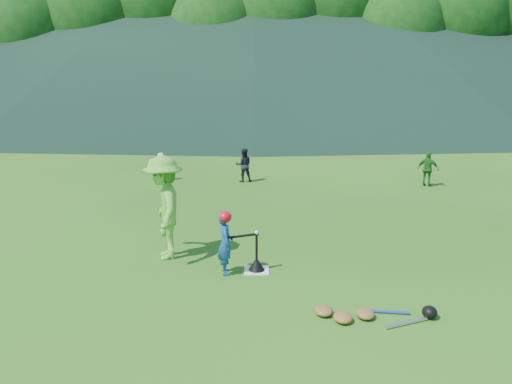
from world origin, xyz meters
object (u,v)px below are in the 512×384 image
batter_child (225,243)px  batting_tee (257,264)px  equipment_pile (365,314)px  fielder_b (244,165)px  fielder_c (428,169)px  home_plate (257,270)px  adult_coach (164,208)px  fielder_a (161,167)px

batter_child → batting_tee: (0.56, 0.10, -0.44)m
batter_child → equipment_pile: batter_child is taller
fielder_b → equipment_pile: 9.91m
fielder_c → equipment_pile: 9.77m
home_plate → fielder_c: (5.53, 7.11, 0.55)m
batter_child → adult_coach: (-1.22, 0.83, 0.44)m
equipment_pile → batting_tee: bearing=131.2°
home_plate → batter_child: (-0.56, -0.10, 0.56)m
fielder_b → batting_tee: fielder_b is taller
home_plate → adult_coach: size_ratio=0.22×
fielder_c → batting_tee: bearing=80.5°
home_plate → adult_coach: adult_coach is taller
fielder_b → equipment_pile: fielder_b is taller
adult_coach → fielder_c: 9.71m
home_plate → fielder_c: bearing=52.1°
fielder_b → fielder_c: fielder_c is taller
batter_child → fielder_b: (0.17, 7.97, -0.01)m
home_plate → fielder_c: fielder_c is taller
fielder_b → equipment_pile: (1.98, -9.69, -0.50)m
adult_coach → batting_tee: (1.78, -0.72, -0.88)m
batter_child → fielder_c: batter_child is taller
batter_child → fielder_b: 7.98m
equipment_pile → adult_coach: bearing=143.0°
fielder_a → equipment_pile: fielder_a is taller
home_plate → batter_child: bearing=-169.4°
equipment_pile → home_plate: bearing=131.2°
home_plate → batting_tee: (0.00, 0.00, 0.12)m
fielder_a → fielder_c: (8.71, -0.92, 0.08)m
fielder_c → batting_tee: fielder_c is taller
adult_coach → fielder_a: bearing=179.4°
batting_tee → equipment_pile: bearing=-48.8°
batter_child → batting_tee: 0.72m
adult_coach → equipment_pile: 4.33m
home_plate → batting_tee: 0.12m
fielder_c → equipment_pile: size_ratio=0.63×
home_plate → fielder_b: 7.90m
batter_child → fielder_c: (6.09, 7.21, -0.01)m
adult_coach → fielder_b: size_ratio=1.79×
fielder_a → fielder_b: 2.80m
fielder_c → equipment_pile: (-3.93, -8.93, -0.50)m
batter_child → fielder_b: bearing=-11.9°
equipment_pile → fielder_a: bearing=115.9°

